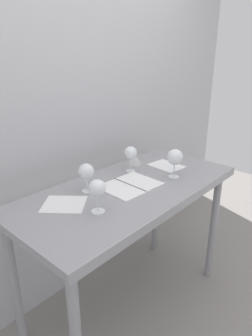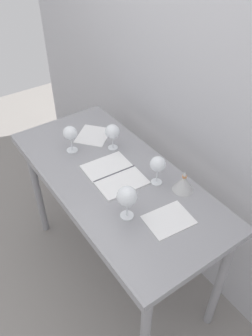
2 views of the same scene
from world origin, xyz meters
TOP-DOWN VIEW (x-y plane):
  - ground_plane at (0.00, 0.00)m, footprint 6.00×6.00m
  - back_wall at (0.00, 0.49)m, footprint 3.80×0.04m
  - steel_counter at (0.00, -0.01)m, footprint 1.40×0.65m
  - wine_glass_far_right at (0.18, 0.15)m, footprint 0.08×0.08m
  - wine_glass_near_left at (-0.33, -0.09)m, footprint 0.08×0.08m
  - wine_glass_far_left at (-0.21, 0.13)m, footprint 0.09×0.09m
  - wine_glass_near_right at (0.28, -0.12)m, footprint 0.10×0.10m
  - open_notebook at (0.00, -0.00)m, footprint 0.34×0.28m
  - tasting_sheet_upper at (0.42, 0.03)m, footprint 0.19×0.24m
  - tasting_sheet_lower at (-0.39, 0.10)m, footprint 0.28×0.28m
  - decanter_funnel at (0.30, 0.23)m, footprint 0.11×0.11m

SIDE VIEW (x-z plane):
  - ground_plane at x=0.00m, z-range 0.00..0.00m
  - steel_counter at x=0.00m, z-range 0.34..1.24m
  - tasting_sheet_upper at x=0.42m, z-range 0.90..0.90m
  - tasting_sheet_lower at x=-0.39m, z-range 0.90..0.90m
  - open_notebook at x=0.00m, z-range 0.90..0.91m
  - decanter_funnel at x=0.30m, z-range 0.88..1.01m
  - wine_glass_far_left at x=-0.21m, z-range 0.93..1.09m
  - wine_glass_near_left at x=-0.33m, z-range 0.94..1.10m
  - wine_glass_far_right at x=0.18m, z-range 0.94..1.11m
  - wine_glass_near_right at x=0.28m, z-range 0.94..1.12m
  - back_wall at x=0.00m, z-range 0.00..2.60m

